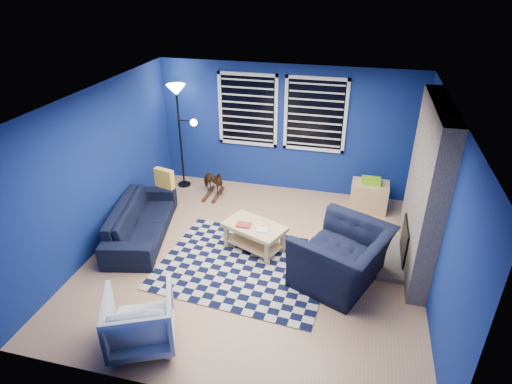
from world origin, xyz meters
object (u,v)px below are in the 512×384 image
tv (423,143)px  floor_lamp (178,105)px  armchair_bent (140,319)px  coffee_table (254,232)px  rocking_horse (213,182)px  armchair_big (342,257)px  cabinet (369,196)px  sofa (141,220)px

tv → floor_lamp: bearing=178.7°
armchair_bent → coffee_table: bearing=-135.4°
tv → armchair_bent: bearing=-130.2°
armchair_bent → rocking_horse: bearing=-108.3°
armchair_big → armchair_bent: bearing=-28.4°
tv → armchair_bent: (-3.34, -3.95, -1.04)m
armchair_big → coffee_table: 1.46m
tv → cabinet: bearing=-179.0°
sofa → cabinet: 4.10m
floor_lamp → rocking_horse: bearing=-22.8°
sofa → rocking_horse: (0.69, 1.63, 0.02)m
rocking_horse → cabinet: bearing=-62.3°
floor_lamp → coffee_table: bearing=-43.6°
rocking_horse → coffee_table: (1.24, -1.57, 0.01)m
coffee_table → floor_lamp: floor_lamp is taller
rocking_horse → coffee_table: bearing=-117.5°
armchair_bent → floor_lamp: size_ratio=0.38×
floor_lamp → armchair_bent: bearing=-74.5°
sofa → rocking_horse: 1.77m
armchair_bent → coffee_table: armchair_bent is taller
rocking_horse → floor_lamp: floor_lamp is taller
tv → armchair_big: (-1.11, -2.21, -0.99)m
tv → armchair_big: bearing=-116.7°
armchair_big → tv: bearing=176.8°
sofa → coffee_table: bearing=-100.8°
tv → sofa: size_ratio=0.49×
sofa → tv: bearing=-80.2°
armchair_bent → coffee_table: size_ratio=0.73×
armchair_bent → rocking_horse: size_ratio=1.38×
rocking_horse → armchair_big: bearing=-103.3°
armchair_big → coffee_table: armchair_big is taller
tv → floor_lamp: 4.48m
armchair_big → floor_lamp: size_ratio=0.61×
armchair_bent → floor_lamp: floor_lamp is taller
sofa → rocking_horse: bearing=-35.6°
rocking_horse → tv: bearing=-62.8°
coffee_table → cabinet: size_ratio=1.62×
tv → sofa: tv is taller
cabinet → armchair_big: bearing=-97.9°
coffee_table → tv: bearing=35.2°
armchair_big → floor_lamp: 4.28m
armchair_big → coffee_table: size_ratio=1.17×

